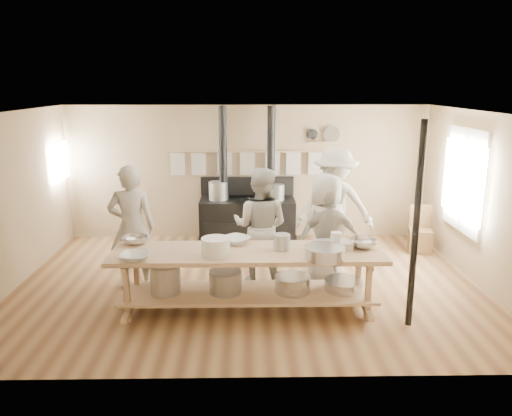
# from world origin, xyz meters

# --- Properties ---
(ground) EXTENTS (7.00, 7.00, 0.00)m
(ground) POSITION_xyz_m (0.00, 0.00, 0.00)
(ground) COLOR brown
(ground) RESTS_ON ground
(room_shell) EXTENTS (7.00, 7.00, 7.00)m
(room_shell) POSITION_xyz_m (0.00, 0.00, 1.62)
(room_shell) COLOR tan
(room_shell) RESTS_ON ground
(window_right) EXTENTS (0.09, 1.50, 1.65)m
(window_right) POSITION_xyz_m (3.47, 0.60, 1.50)
(window_right) COLOR beige
(window_right) RESTS_ON ground
(left_opening) EXTENTS (0.00, 0.90, 0.90)m
(left_opening) POSITION_xyz_m (-3.45, 2.00, 1.60)
(left_opening) COLOR white
(left_opening) RESTS_ON ground
(stove) EXTENTS (1.90, 0.75, 2.60)m
(stove) POSITION_xyz_m (-0.01, 2.12, 0.52)
(stove) COLOR black
(stove) RESTS_ON ground
(towel_rail) EXTENTS (3.00, 0.04, 0.47)m
(towel_rail) POSITION_xyz_m (0.00, 2.40, 1.56)
(towel_rail) COLOR tan
(towel_rail) RESTS_ON ground
(back_wall_shelf) EXTENTS (0.63, 0.14, 0.32)m
(back_wall_shelf) POSITION_xyz_m (1.46, 2.43, 2.00)
(back_wall_shelf) COLOR tan
(back_wall_shelf) RESTS_ON ground
(prep_table) EXTENTS (3.60, 0.90, 0.85)m
(prep_table) POSITION_xyz_m (-0.01, -0.90, 0.52)
(prep_table) COLOR tan
(prep_table) RESTS_ON ground
(support_post) EXTENTS (0.08, 0.08, 2.60)m
(support_post) POSITION_xyz_m (2.05, -1.35, 1.30)
(support_post) COLOR black
(support_post) RESTS_ON ground
(cook_far_left) EXTENTS (0.72, 0.50, 1.87)m
(cook_far_left) POSITION_xyz_m (-1.70, -0.07, 0.94)
(cook_far_left) COLOR #AEAA9A
(cook_far_left) RESTS_ON ground
(cook_left) EXTENTS (1.04, 0.92, 1.80)m
(cook_left) POSITION_xyz_m (0.20, 0.10, 0.90)
(cook_left) COLOR #AEAA9A
(cook_left) RESTS_ON ground
(cook_center) EXTENTS (1.00, 0.86, 1.72)m
(cook_center) POSITION_xyz_m (1.17, -0.01, 0.86)
(cook_center) COLOR #AEAA9A
(cook_center) RESTS_ON ground
(cook_right) EXTENTS (0.91, 0.43, 1.52)m
(cook_right) POSITION_xyz_m (1.21, -0.13, 0.76)
(cook_right) COLOR #AEAA9A
(cook_right) RESTS_ON ground
(cook_by_window) EXTENTS (1.37, 0.90, 1.98)m
(cook_by_window) POSITION_xyz_m (1.47, 0.93, 0.99)
(cook_by_window) COLOR #AEAA9A
(cook_by_window) RESTS_ON ground
(chair) EXTENTS (0.47, 0.47, 0.85)m
(chair) POSITION_xyz_m (3.15, 1.50, 0.25)
(chair) COLOR brown
(chair) RESTS_ON ground
(bowl_white_a) EXTENTS (0.40, 0.40, 0.09)m
(bowl_white_a) POSITION_xyz_m (-1.41, -1.23, 0.89)
(bowl_white_a) COLOR white
(bowl_white_a) RESTS_ON prep_table
(bowl_steel_a) EXTENTS (0.45, 0.45, 0.11)m
(bowl_steel_a) POSITION_xyz_m (-1.55, -0.57, 0.90)
(bowl_steel_a) COLOR silver
(bowl_steel_a) RESTS_ON prep_table
(bowl_white_b) EXTENTS (0.52, 0.52, 0.09)m
(bowl_white_b) POSITION_xyz_m (-0.16, -0.57, 0.90)
(bowl_white_b) COLOR white
(bowl_white_b) RESTS_ON prep_table
(bowl_steel_b) EXTENTS (0.52, 0.52, 0.12)m
(bowl_steel_b) POSITION_xyz_m (1.55, -0.79, 0.91)
(bowl_steel_b) COLOR silver
(bowl_steel_b) RESTS_ON prep_table
(roasting_pan) EXTENTS (0.52, 0.40, 0.10)m
(roasting_pan) POSITION_xyz_m (1.14, -0.84, 0.90)
(roasting_pan) COLOR #B2B2B7
(roasting_pan) RESTS_ON prep_table
(mixing_bowl_large) EXTENTS (0.53, 0.53, 0.16)m
(mixing_bowl_large) POSITION_xyz_m (0.97, -1.23, 0.93)
(mixing_bowl_large) COLOR silver
(mixing_bowl_large) RESTS_ON prep_table
(bucket_galv) EXTENTS (0.26, 0.26, 0.21)m
(bucket_galv) POSITION_xyz_m (0.45, -0.85, 0.95)
(bucket_galv) COLOR gray
(bucket_galv) RESTS_ON prep_table
(deep_bowl_enamel) EXTENTS (0.41, 0.41, 0.23)m
(deep_bowl_enamel) POSITION_xyz_m (-0.41, -1.05, 0.96)
(deep_bowl_enamel) COLOR white
(deep_bowl_enamel) RESTS_ON prep_table
(pitcher) EXTENTS (0.19, 0.19, 0.23)m
(pitcher) POSITION_xyz_m (1.17, -0.85, 0.97)
(pitcher) COLOR white
(pitcher) RESTS_ON prep_table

